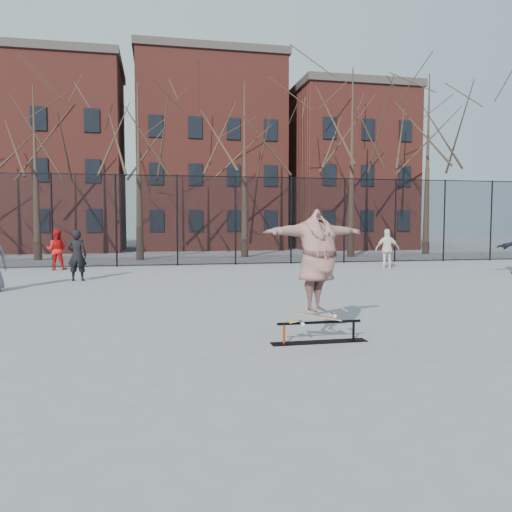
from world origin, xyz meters
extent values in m
plane|color=slate|center=(0.00, 0.00, 0.00)|extent=(100.00, 100.00, 0.00)
cube|color=black|center=(0.25, -1.62, 0.01)|extent=(1.60, 0.24, 0.01)
cylinder|color=red|center=(-0.34, -1.62, 0.16)|extent=(0.04, 0.04, 0.33)
cylinder|color=black|center=(0.84, -1.62, 0.16)|extent=(0.04, 0.04, 0.33)
cylinder|color=black|center=(0.25, -1.62, 0.33)|extent=(1.41, 0.05, 0.05)
imported|color=#503A92|center=(0.21, -1.62, 1.28)|extent=(2.08, 1.25, 1.64)
imported|color=black|center=(-4.89, 7.99, 0.84)|extent=(0.63, 0.43, 1.69)
imported|color=red|center=(-6.26, 12.00, 0.82)|extent=(0.83, 0.66, 1.64)
imported|color=silver|center=(6.96, 9.66, 0.83)|extent=(1.02, 0.57, 1.65)
cylinder|color=black|center=(-6.60, 13.00, 2.00)|extent=(0.07, 0.07, 4.00)
cylinder|color=black|center=(-4.00, 13.00, 2.00)|extent=(0.07, 0.07, 4.00)
cylinder|color=black|center=(-1.40, 13.00, 2.00)|extent=(0.07, 0.07, 4.00)
cylinder|color=black|center=(1.20, 13.00, 2.00)|extent=(0.07, 0.07, 4.00)
cylinder|color=black|center=(3.80, 13.00, 2.00)|extent=(0.07, 0.07, 4.00)
cylinder|color=black|center=(6.40, 13.00, 2.00)|extent=(0.07, 0.07, 4.00)
cylinder|color=black|center=(9.00, 13.00, 2.00)|extent=(0.07, 0.07, 4.00)
cylinder|color=black|center=(11.60, 13.00, 2.00)|extent=(0.07, 0.07, 4.00)
cylinder|color=black|center=(14.20, 13.00, 2.00)|extent=(0.07, 0.07, 4.00)
cube|color=black|center=(0.00, 13.00, 2.00)|extent=(34.00, 0.01, 4.00)
cylinder|color=black|center=(0.00, 13.00, 3.96)|extent=(34.00, 0.04, 0.04)
cone|color=black|center=(-8.50, 17.80, 2.31)|extent=(0.40, 0.40, 4.62)
cone|color=black|center=(-3.00, 16.50, 2.31)|extent=(0.40, 0.40, 4.62)
cone|color=black|center=(2.50, 17.80, 2.31)|extent=(0.40, 0.40, 4.62)
cone|color=black|center=(8.00, 16.50, 2.31)|extent=(0.40, 0.40, 4.62)
cone|color=black|center=(13.50, 17.80, 2.31)|extent=(0.40, 0.40, 4.62)
cube|color=#5C251E|center=(-9.00, 26.00, 6.00)|extent=(9.00, 7.00, 12.00)
cube|color=#5C251E|center=(1.50, 26.00, 6.50)|extent=(10.00, 7.00, 13.00)
cube|color=#5C251E|center=(11.50, 26.00, 5.50)|extent=(8.00, 7.00, 11.00)
camera|label=1|loc=(-2.34, -9.25, 1.97)|focal=35.00mm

